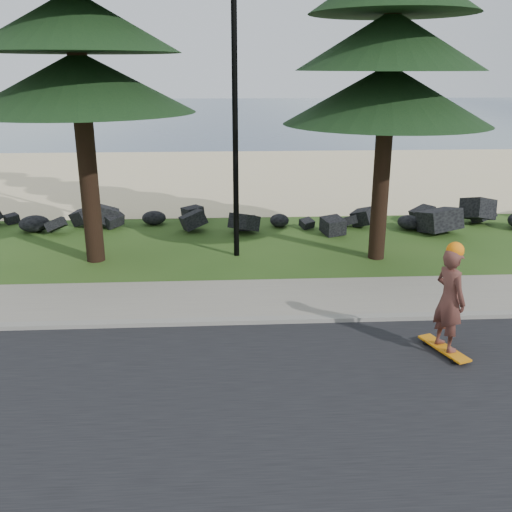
# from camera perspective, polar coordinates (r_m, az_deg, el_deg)

# --- Properties ---
(ground) EXTENTS (160.00, 160.00, 0.00)m
(ground) POSITION_cam_1_polar(r_m,az_deg,el_deg) (11.56, -1.56, -4.88)
(ground) COLOR #254515
(ground) RESTS_ON ground
(road) EXTENTS (160.00, 7.00, 0.02)m
(road) POSITION_cam_1_polar(r_m,az_deg,el_deg) (7.63, -0.46, -18.26)
(road) COLOR black
(road) RESTS_ON ground
(kerb) EXTENTS (160.00, 0.20, 0.10)m
(kerb) POSITION_cam_1_polar(r_m,az_deg,el_deg) (10.72, -1.41, -6.54)
(kerb) COLOR gray
(kerb) RESTS_ON ground
(sidewalk) EXTENTS (160.00, 2.00, 0.08)m
(sidewalk) POSITION_cam_1_polar(r_m,az_deg,el_deg) (11.73, -1.59, -4.32)
(sidewalk) COLOR gray
(sidewalk) RESTS_ON ground
(beach_sand) EXTENTS (160.00, 15.00, 0.01)m
(beach_sand) POSITION_cam_1_polar(r_m,az_deg,el_deg) (25.53, -2.58, 8.07)
(beach_sand) COLOR beige
(beach_sand) RESTS_ON ground
(ocean) EXTENTS (160.00, 58.00, 0.01)m
(ocean) POSITION_cam_1_polar(r_m,az_deg,el_deg) (61.79, -3.07, 14.12)
(ocean) COLOR #354B66
(ocean) RESTS_ON ground
(seawall_boulders) EXTENTS (60.00, 2.40, 1.10)m
(seawall_boulders) POSITION_cam_1_polar(r_m,az_deg,el_deg) (16.85, -2.15, 2.65)
(seawall_boulders) COLOR black
(seawall_boulders) RESTS_ON ground
(lamp_post) EXTENTS (0.25, 0.14, 8.14)m
(lamp_post) POSITION_cam_1_polar(r_m,az_deg,el_deg) (13.83, -2.14, 16.58)
(lamp_post) COLOR black
(lamp_post) RESTS_ON ground
(skateboarder) EXTENTS (0.60, 1.07, 1.94)m
(skateboarder) POSITION_cam_1_polar(r_m,az_deg,el_deg) (9.79, 18.79, -4.17)
(skateboarder) COLOR orange
(skateboarder) RESTS_ON ground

